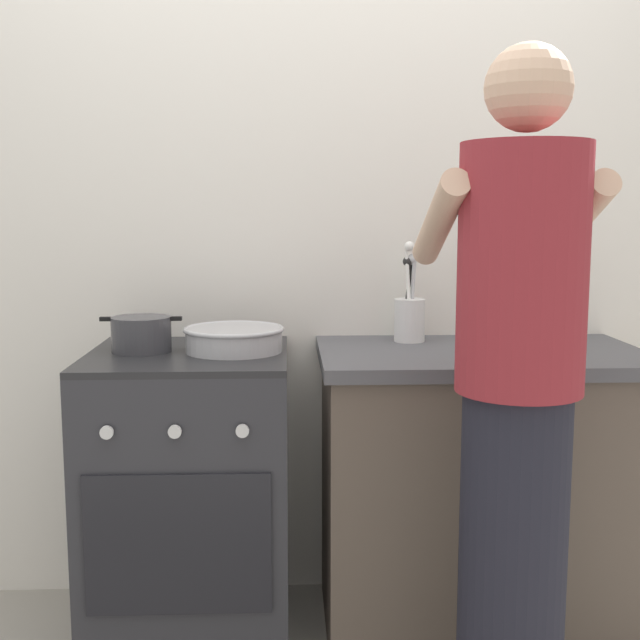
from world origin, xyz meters
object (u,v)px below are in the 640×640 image
Objects in this scene: utensil_crock at (410,313)px; oil_bottle at (542,313)px; mixing_bowl at (234,338)px; person at (517,407)px; pot at (141,334)px; stove_range at (191,495)px; spice_bottle at (494,340)px.

oil_bottle is at bearing -21.83° from utensil_crock.
mixing_bowl is 0.91m from person.
utensil_crock reaches higher than pot.
stove_range is 3.67× the size of pot.
oil_bottle is at bearing 1.00° from stove_range.
stove_range is at bearing -6.34° from pot.
stove_range is 0.90m from utensil_crock.
pot is 0.86m from utensil_crock.
mixing_bowl is 0.78m from spice_bottle.
oil_bottle reaches higher than stove_range.
stove_range is 1.05m from spice_bottle.
person is at bearing -38.50° from mixing_bowl.
mixing_bowl is 1.16× the size of oil_bottle.
mixing_bowl is 0.59m from utensil_crock.
utensil_crock is at bearing 158.17° from oil_bottle.
person reaches higher than pot.
pot is 0.93× the size of oil_bottle.
spice_bottle is 0.31× the size of oil_bottle.
spice_bottle is at bearing -4.56° from mixing_bowl.
person reaches higher than oil_bottle.
oil_bottle reaches higher than pot.
mixing_bowl is (0.28, -0.01, -0.01)m from pot.
spice_bottle is (1.06, -0.07, -0.01)m from pot.
pot is at bearing 173.66° from stove_range.
spice_bottle is (0.78, -0.06, -0.00)m from mixing_bowl.
mixing_bowl is at bearing -179.30° from oil_bottle.
pot is 0.14× the size of person.
pot is (-0.14, 0.02, 0.50)m from stove_range.
pot is 1.15m from person.
pot is at bearing 149.96° from person.
spice_bottle reaches higher than mixing_bowl.
utensil_crock reaches higher than spice_bottle.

